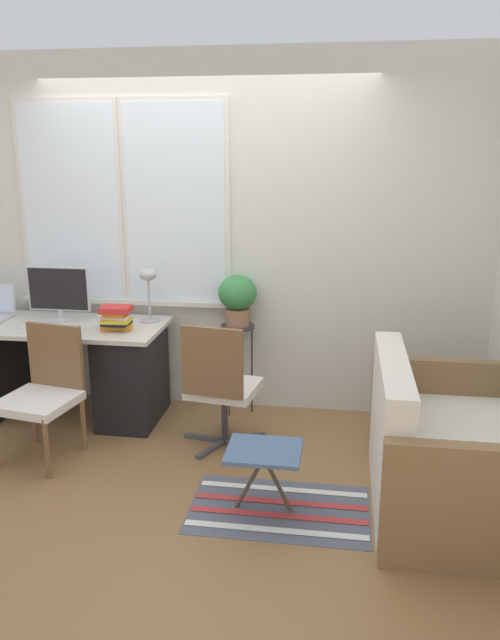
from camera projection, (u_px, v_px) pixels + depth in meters
name	position (u px, v px, depth m)	size (l,w,h in m)	color
ground_plane	(187.00, 444.00, 4.37)	(14.00, 14.00, 0.00)	olive
wall_back_with_window	(202.00, 235.00, 4.76)	(9.00, 0.12, 2.70)	silver
desk	(58.00, 367.00, 4.76)	(1.65, 0.70, 0.73)	beige
monitor	(59.00, 292.00, 4.71)	(0.48, 0.19, 0.41)	silver
keyboard	(45.00, 327.00, 4.55)	(0.36, 0.13, 0.02)	silver
mouse	(78.00, 328.00, 4.52)	(0.03, 0.06, 0.03)	slate
desk_lamp	(148.00, 282.00, 4.65)	(0.15, 0.15, 0.41)	#ADADB2
book_stack	(116.00, 318.00, 4.48)	(0.24, 0.18, 0.18)	orange
desk_chair_wooden	(43.00, 391.00, 4.11)	(0.53, 0.53, 0.87)	brown
office_chair_swivel	(220.00, 385.00, 4.20)	(0.58, 0.58, 0.91)	#47474C
couch_loveseat	(439.00, 456.00, 3.57)	(0.81, 1.33, 0.86)	white
plant_stand	(238.00, 337.00, 4.77)	(0.26, 0.26, 0.70)	#333338
potted_plant	(238.00, 297.00, 4.68)	(0.29, 0.29, 0.38)	#9E6B4C
floor_rug_striped	(279.00, 509.00, 3.57)	(1.03, 0.64, 0.01)	#565B6B
folding_stool	(264.00, 455.00, 3.48)	(0.42, 0.35, 0.39)	slate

